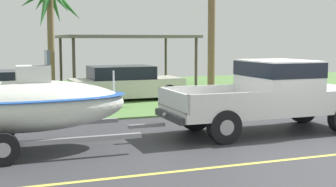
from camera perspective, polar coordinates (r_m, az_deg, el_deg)
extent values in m
cube|color=#38383D|center=(11.96, 14.60, -5.38)|extent=(36.00, 8.00, 0.06)
cube|color=#567F42|center=(21.77, -2.24, 0.23)|extent=(36.00, 14.00, 0.11)
cube|color=silver|center=(12.42, 11.78, -1.78)|extent=(5.23, 1.92, 0.22)
cube|color=silver|center=(13.47, 18.61, -0.05)|extent=(1.47, 1.92, 0.38)
cube|color=silver|center=(12.54, 13.27, 1.40)|extent=(1.57, 1.92, 1.14)
cube|color=black|center=(12.51, 13.32, 2.95)|extent=(1.59, 1.94, 0.38)
cube|color=#9D9D9D|center=(11.66, 5.48, -1.56)|extent=(2.20, 1.92, 0.04)
cube|color=silver|center=(12.46, 3.63, -0.06)|extent=(2.20, 0.08, 0.45)
cube|color=silver|center=(10.82, 7.62, -1.12)|extent=(2.20, 0.08, 0.45)
cube|color=silver|center=(11.22, 0.61, -0.80)|extent=(0.08, 1.92, 0.45)
cube|color=#333338|center=(11.24, 0.14, -2.82)|extent=(0.12, 1.73, 0.16)
sphere|color=#B2B2B7|center=(11.19, -0.44, -2.60)|extent=(0.10, 0.10, 0.10)
cylinder|color=black|center=(14.16, 16.14, -1.82)|extent=(0.80, 0.28, 0.80)
cylinder|color=#9E9EA3|center=(14.16, 16.14, -1.82)|extent=(0.36, 0.29, 0.36)
cylinder|color=black|center=(12.43, 3.29, -2.71)|extent=(0.80, 0.28, 0.80)
cylinder|color=#9E9EA3|center=(12.43, 3.29, -2.71)|extent=(0.36, 0.29, 0.36)
cylinder|color=black|center=(10.92, 6.89, -4.04)|extent=(0.80, 0.28, 0.80)
cylinder|color=#9E9EA3|center=(10.92, 6.89, -4.04)|extent=(0.36, 0.29, 0.36)
cube|color=gray|center=(11.09, -2.63, -3.95)|extent=(0.90, 0.10, 0.08)
cube|color=gray|center=(11.56, -17.43, -3.81)|extent=(4.65, 0.12, 0.10)
cube|color=gray|center=(9.61, -16.78, -5.86)|extent=(4.65, 0.12, 0.10)
cylinder|color=black|center=(11.62, -19.74, -4.15)|extent=(0.64, 0.22, 0.64)
cylinder|color=#9E9EA3|center=(11.62, -19.74, -4.15)|extent=(0.29, 0.23, 0.29)
cylinder|color=black|center=(9.55, -19.54, -6.41)|extent=(0.64, 0.22, 0.64)
cylinder|color=#9E9EA3|center=(9.55, -19.54, -6.41)|extent=(0.29, 0.23, 0.29)
ellipsoid|color=silver|center=(10.49, -17.25, -1.50)|extent=(4.43, 1.98, 1.11)
ellipsoid|color=#1E4CA5|center=(10.46, -17.28, -0.44)|extent=(4.52, 2.02, 0.12)
cube|color=silver|center=(10.44, -16.14, 1.53)|extent=(0.70, 0.60, 0.65)
cube|color=slate|center=(10.44, -14.58, 4.19)|extent=(0.06, 0.56, 0.36)
cylinder|color=silver|center=(10.73, -6.65, 1.47)|extent=(0.04, 0.04, 0.50)
cube|color=beige|center=(18.58, -5.10, 0.77)|extent=(4.36, 1.88, 0.70)
cube|color=black|center=(18.48, -5.77, 2.60)|extent=(2.44, 1.73, 0.50)
cylinder|color=black|center=(19.85, -1.62, 0.58)|extent=(0.66, 0.22, 0.66)
cylinder|color=#9E9EA3|center=(19.85, -1.62, 0.58)|extent=(0.30, 0.23, 0.30)
cylinder|color=black|center=(18.26, 0.11, 0.06)|extent=(0.66, 0.22, 0.66)
cylinder|color=#9E9EA3|center=(18.26, 0.11, 0.06)|extent=(0.30, 0.23, 0.30)
cylinder|color=black|center=(19.10, -10.06, 0.25)|extent=(0.66, 0.22, 0.66)
cylinder|color=#9E9EA3|center=(19.10, -10.06, 0.25)|extent=(0.30, 0.23, 0.30)
cylinder|color=black|center=(17.44, -9.04, -0.33)|extent=(0.66, 0.22, 0.66)
cylinder|color=#9E9EA3|center=(17.44, -9.04, -0.33)|extent=(0.30, 0.23, 0.30)
cylinder|color=black|center=(17.42, -14.94, -0.48)|extent=(0.66, 0.22, 0.66)
cylinder|color=#9E9EA3|center=(17.42, -14.94, -0.48)|extent=(0.30, 0.23, 0.30)
cylinder|color=black|center=(15.83, -14.37, -1.15)|extent=(0.66, 0.22, 0.66)
cylinder|color=#9E9EA3|center=(15.83, -14.37, -1.15)|extent=(0.30, 0.23, 0.30)
cylinder|color=#4C4238|center=(26.94, -0.27, 4.12)|extent=(0.14, 0.14, 2.49)
cylinder|color=#4C4238|center=(22.95, 3.45, 3.68)|extent=(0.14, 0.14, 2.49)
cylinder|color=#4C4238|center=(25.50, -12.96, 3.81)|extent=(0.14, 0.14, 2.49)
cylinder|color=#4C4238|center=(21.25, -11.42, 3.33)|extent=(0.14, 0.14, 2.49)
cube|color=#6B665B|center=(23.95, -5.22, 6.93)|extent=(6.46, 4.80, 0.14)
cylinder|color=brown|center=(20.86, -14.12, 6.10)|extent=(0.29, 0.48, 4.61)
cone|color=#2D6B2D|center=(21.13, -12.46, 10.65)|extent=(1.71, 0.75, 1.60)
cone|color=#2D6B2D|center=(21.58, -13.63, 10.35)|extent=(1.01, 1.65, 1.67)
cone|color=#2D6B2D|center=(20.35, -14.82, 10.19)|extent=(1.06, 1.55, 1.92)
cone|color=#2D6B2D|center=(20.34, -13.20, 11.10)|extent=(0.97, 1.56, 1.32)
cylinder|color=brown|center=(19.22, 5.34, 8.25)|extent=(0.30, 0.33, 5.95)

